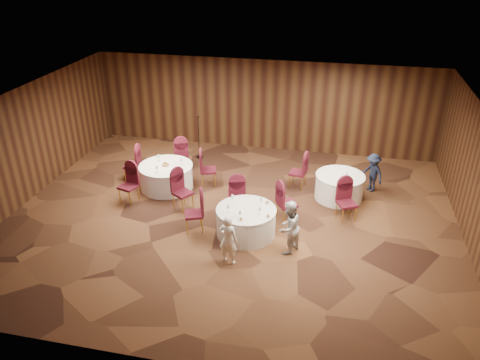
% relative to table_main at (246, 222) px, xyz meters
% --- Properties ---
extents(ground, '(12.00, 12.00, 0.00)m').
position_rel_table_main_xyz_m(ground, '(-0.54, 0.66, -0.38)').
color(ground, black).
rests_on(ground, ground).
extents(room_shell, '(12.00, 12.00, 12.00)m').
position_rel_table_main_xyz_m(room_shell, '(-0.54, 0.66, 1.59)').
color(room_shell, silver).
rests_on(room_shell, ground).
extents(table_main, '(1.53, 1.53, 0.74)m').
position_rel_table_main_xyz_m(table_main, '(0.00, 0.00, 0.00)').
color(table_main, white).
rests_on(table_main, ground).
extents(table_left, '(1.62, 1.62, 0.74)m').
position_rel_table_main_xyz_m(table_left, '(-2.88, 2.00, -0.00)').
color(table_left, white).
rests_on(table_left, ground).
extents(table_right, '(1.41, 1.41, 0.74)m').
position_rel_table_main_xyz_m(table_right, '(2.27, 2.44, 0.00)').
color(table_right, white).
rests_on(table_right, ground).
extents(chairs_main, '(2.98, 1.92, 1.00)m').
position_rel_table_main_xyz_m(chairs_main, '(-0.31, 0.65, 0.12)').
color(chairs_main, '#390B17').
rests_on(chairs_main, ground).
extents(chairs_left, '(3.03, 3.16, 1.00)m').
position_rel_table_main_xyz_m(chairs_left, '(-2.85, 1.99, 0.12)').
color(chairs_left, '#390B17').
rests_on(chairs_left, ground).
extents(chairs_right, '(2.13, 2.25, 1.00)m').
position_rel_table_main_xyz_m(chairs_right, '(1.75, 2.06, 0.12)').
color(chairs_right, '#390B17').
rests_on(chairs_right, ground).
extents(tabletop_main, '(1.13, 1.08, 0.22)m').
position_rel_table_main_xyz_m(tabletop_main, '(0.13, -0.09, 0.47)').
color(tabletop_main, silver).
rests_on(tabletop_main, table_main).
extents(tabletop_left, '(0.83, 0.81, 0.22)m').
position_rel_table_main_xyz_m(tabletop_left, '(-2.87, 1.99, 0.45)').
color(tabletop_left, silver).
rests_on(tabletop_left, table_left).
extents(tabletop_right, '(0.08, 0.08, 0.22)m').
position_rel_table_main_xyz_m(tabletop_right, '(2.43, 2.22, 0.52)').
color(tabletop_right, silver).
rests_on(tabletop_right, table_right).
extents(mic_stand, '(0.24, 0.24, 1.49)m').
position_rel_table_main_xyz_m(mic_stand, '(-2.55, 4.36, 0.05)').
color(mic_stand, black).
rests_on(mic_stand, ground).
extents(woman_a, '(0.51, 0.39, 1.26)m').
position_rel_table_main_xyz_m(woman_a, '(-0.17, -1.24, 0.26)').
color(woman_a, white).
rests_on(woman_a, ground).
extents(woman_b, '(0.77, 0.83, 1.38)m').
position_rel_table_main_xyz_m(woman_b, '(1.14, -0.53, 0.32)').
color(woman_b, silver).
rests_on(woman_b, ground).
extents(man_c, '(0.85, 0.87, 1.19)m').
position_rel_table_main_xyz_m(man_c, '(3.21, 3.12, 0.22)').
color(man_c, black).
rests_on(man_c, ground).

